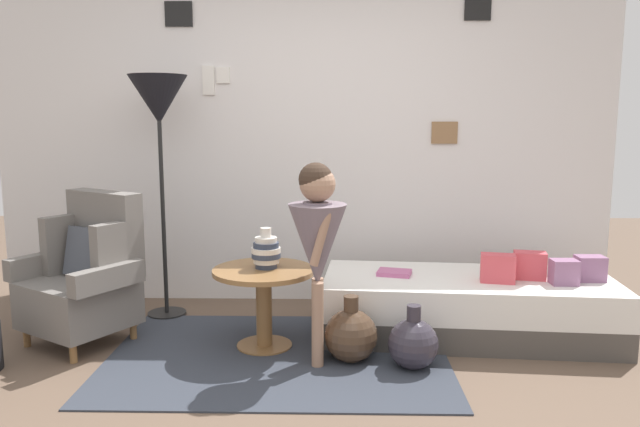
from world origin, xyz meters
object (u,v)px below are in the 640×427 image
at_px(floor_lamp, 159,108).
at_px(person_child, 317,236).
at_px(book_on_daybed, 394,273).
at_px(demijohn_near, 351,335).
at_px(vase_striped, 266,252).
at_px(side_table, 264,290).
at_px(armchair, 87,275).
at_px(daybed, 467,306).
at_px(demijohn_far, 413,343).

distance_m(floor_lamp, person_child, 1.63).
relative_size(book_on_daybed, demijohn_near, 0.54).
height_order(vase_striped, book_on_daybed, vase_striped).
xyz_separation_m(book_on_daybed, demijohn_near, (-0.31, -0.52, -0.25)).
xyz_separation_m(side_table, book_on_daybed, (0.85, 0.30, 0.04)).
bearing_deg(demijohn_near, armchair, 169.42).
bearing_deg(demijohn_near, daybed, 30.60).
height_order(armchair, floor_lamp, floor_lamp).
relative_size(armchair, demijohn_near, 2.40).
bearing_deg(person_child, book_on_daybed, 47.95).
distance_m(daybed, person_child, 1.25).
bearing_deg(floor_lamp, demijohn_near, -32.20).
distance_m(person_child, demijohn_near, 0.64).
height_order(armchair, side_table, armchair).
distance_m(armchair, book_on_daybed, 2.02).
relative_size(floor_lamp, person_child, 1.45).
height_order(book_on_daybed, demijohn_near, book_on_daybed).
bearing_deg(armchair, demijohn_near, -10.58).
bearing_deg(person_child, side_table, 143.44).
bearing_deg(person_child, demijohn_far, -5.66).
bearing_deg(demijohn_far, demijohn_near, 164.73).
bearing_deg(daybed, floor_lamp, 170.00).
height_order(armchair, person_child, person_child).
relative_size(person_child, demijohn_far, 3.15).
bearing_deg(daybed, armchair, -176.58).
bearing_deg(book_on_daybed, armchair, -174.40).
distance_m(armchair, vase_striped, 1.20).
height_order(daybed, person_child, person_child).
bearing_deg(vase_striped, side_table, -125.33).
distance_m(side_table, floor_lamp, 1.53).
height_order(person_child, demijohn_near, person_child).
relative_size(armchair, daybed, 0.50).
bearing_deg(book_on_daybed, floor_lamp, 168.73).
xyz_separation_m(side_table, person_child, (0.34, -0.26, 0.40)).
relative_size(side_table, demijohn_far, 1.68).
bearing_deg(daybed, vase_striped, -169.99).
height_order(side_table, floor_lamp, floor_lamp).
bearing_deg(vase_striped, person_child, -40.19).
relative_size(daybed, floor_lamp, 1.12).
xyz_separation_m(side_table, floor_lamp, (-0.80, 0.63, 1.14)).
distance_m(daybed, floor_lamp, 2.53).
bearing_deg(daybed, demijohn_near, -149.40).
bearing_deg(book_on_daybed, daybed, -5.63).
distance_m(side_table, demijohn_far, 0.98).
xyz_separation_m(floor_lamp, demijohn_far, (1.70, -0.94, -1.36)).
bearing_deg(vase_striped, book_on_daybed, 18.63).
height_order(armchair, daybed, armchair).
distance_m(person_child, book_on_daybed, 0.83).
bearing_deg(demijohn_near, person_child, -167.85).
bearing_deg(armchair, vase_striped, -4.06).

